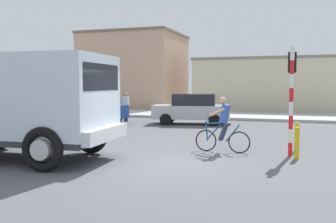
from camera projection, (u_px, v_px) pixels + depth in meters
ground_plane at (168, 163)px, 10.10m from camera, size 120.00×120.00×0.00m
sidewalk_far at (243, 116)px, 24.24m from camera, size 80.00×5.00×0.16m
truck_foreground at (18, 100)px, 10.63m from camera, size 5.58×3.11×2.90m
cyclist at (223, 125)px, 11.69m from camera, size 1.73×0.50×1.72m
traffic_light_pole at (292, 86)px, 11.05m from camera, size 0.24×0.43×3.20m
car_red_near at (90, 108)px, 20.47m from camera, size 4.20×2.30×1.60m
car_white_mid at (192, 109)px, 20.00m from camera, size 4.24×2.40×1.60m
pedestrian_near_kerb at (126, 107)px, 21.35m from camera, size 0.34×0.22×1.62m
bollard_near at (297, 143)px, 10.71m from camera, size 0.14×0.14×0.90m
bollard_far at (297, 137)px, 12.03m from camera, size 0.14×0.14×0.90m
building_corner_left at (135, 71)px, 33.64m from camera, size 8.08×7.20×6.52m
building_mid_block at (271, 85)px, 29.95m from camera, size 11.67×5.66×4.14m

